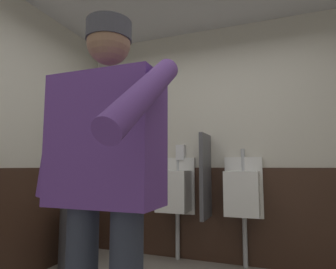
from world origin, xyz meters
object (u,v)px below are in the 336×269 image
object	(u,v)px
person	(105,174)
trash_bin	(76,238)
urinal_left	(175,190)
urinal_middle	(243,193)
soap_dispenser	(181,152)

from	to	relation	value
person	trash_bin	bearing A→B (deg)	131.36
urinal_left	urinal_middle	world-z (taller)	same
person	soap_dispenser	bearing A→B (deg)	99.46
urinal_left	soap_dispenser	bearing A→B (deg)	75.78
person	trash_bin	size ratio (longest dim) A/B	2.71
urinal_left	trash_bin	distance (m)	1.16
person	trash_bin	world-z (taller)	person
urinal_middle	person	size ratio (longest dim) A/B	0.72
soap_dispenser	urinal_middle	bearing A→B (deg)	-9.42
trash_bin	soap_dispenser	xyz separation A→B (m)	(0.91, 0.72, 0.90)
urinal_left	soap_dispenser	xyz separation A→B (m)	(0.03, 0.12, 0.44)
person	trash_bin	distance (m)	2.04
person	soap_dispenser	xyz separation A→B (m)	(-0.36, 2.15, 0.20)
urinal_left	person	bearing A→B (deg)	-79.17
person	soap_dispenser	distance (m)	2.19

